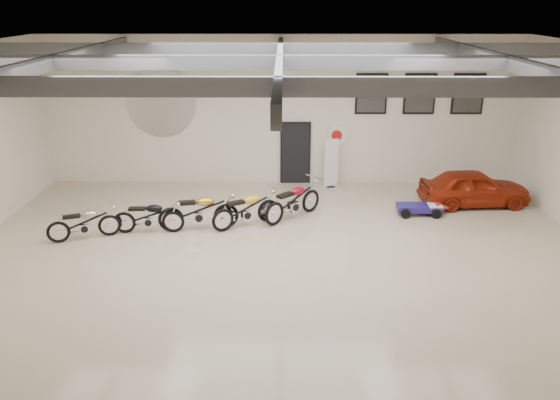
{
  "coord_description": "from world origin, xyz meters",
  "views": [
    {
      "loc": [
        0.09,
        -12.21,
        6.06
      ],
      "look_at": [
        0.0,
        1.2,
        1.1
      ],
      "focal_mm": 35.0,
      "sensor_mm": 36.0,
      "label": 1
    }
  ],
  "objects_px": {
    "motorcycle_silver": "(84,222)",
    "vintage_car": "(474,188)",
    "motorcycle_yellow": "(246,209)",
    "motorcycle_red": "(293,200)",
    "motorcycle_gold": "(198,210)",
    "banner_stand": "(331,162)",
    "motorcycle_black": "(148,216)",
    "go_kart": "(424,205)"
  },
  "relations": [
    {
      "from": "banner_stand",
      "to": "motorcycle_black",
      "type": "height_order",
      "value": "banner_stand"
    },
    {
      "from": "go_kart",
      "to": "motorcycle_gold",
      "type": "bearing_deg",
      "value": -169.58
    },
    {
      "from": "vintage_car",
      "to": "motorcycle_yellow",
      "type": "bearing_deg",
      "value": 99.75
    },
    {
      "from": "motorcycle_yellow",
      "to": "motorcycle_red",
      "type": "relative_size",
      "value": 0.94
    },
    {
      "from": "motorcycle_black",
      "to": "motorcycle_gold",
      "type": "xyz_separation_m",
      "value": [
        1.34,
        0.24,
        0.07
      ]
    },
    {
      "from": "go_kart",
      "to": "vintage_car",
      "type": "bearing_deg",
      "value": 26.42
    },
    {
      "from": "banner_stand",
      "to": "motorcycle_gold",
      "type": "distance_m",
      "value": 5.42
    },
    {
      "from": "motorcycle_red",
      "to": "vintage_car",
      "type": "height_order",
      "value": "vintage_car"
    },
    {
      "from": "motorcycle_silver",
      "to": "motorcycle_yellow",
      "type": "relative_size",
      "value": 0.91
    },
    {
      "from": "motorcycle_red",
      "to": "vintage_car",
      "type": "distance_m",
      "value": 5.75
    },
    {
      "from": "motorcycle_red",
      "to": "banner_stand",
      "type": "bearing_deg",
      "value": 20.7
    },
    {
      "from": "banner_stand",
      "to": "go_kart",
      "type": "bearing_deg",
      "value": -55.51
    },
    {
      "from": "vintage_car",
      "to": "motorcycle_silver",
      "type": "bearing_deg",
      "value": 98.97
    },
    {
      "from": "motorcycle_silver",
      "to": "vintage_car",
      "type": "height_order",
      "value": "vintage_car"
    },
    {
      "from": "banner_stand",
      "to": "motorcycle_silver",
      "type": "relative_size",
      "value": 0.94
    },
    {
      "from": "motorcycle_gold",
      "to": "motorcycle_yellow",
      "type": "bearing_deg",
      "value": -0.57
    },
    {
      "from": "motorcycle_gold",
      "to": "go_kart",
      "type": "relative_size",
      "value": 1.36
    },
    {
      "from": "banner_stand",
      "to": "vintage_car",
      "type": "relative_size",
      "value": 0.52
    },
    {
      "from": "motorcycle_black",
      "to": "motorcycle_red",
      "type": "relative_size",
      "value": 0.88
    },
    {
      "from": "motorcycle_red",
      "to": "go_kart",
      "type": "relative_size",
      "value": 1.35
    },
    {
      "from": "motorcycle_silver",
      "to": "go_kart",
      "type": "distance_m",
      "value": 9.67
    },
    {
      "from": "banner_stand",
      "to": "motorcycle_yellow",
      "type": "relative_size",
      "value": 0.86
    },
    {
      "from": "motorcycle_black",
      "to": "motorcycle_yellow",
      "type": "distance_m",
      "value": 2.67
    },
    {
      "from": "go_kart",
      "to": "vintage_car",
      "type": "distance_m",
      "value": 1.94
    },
    {
      "from": "motorcycle_black",
      "to": "go_kart",
      "type": "relative_size",
      "value": 1.19
    },
    {
      "from": "motorcycle_silver",
      "to": "motorcycle_gold",
      "type": "height_order",
      "value": "motorcycle_gold"
    },
    {
      "from": "motorcycle_silver",
      "to": "motorcycle_gold",
      "type": "distance_m",
      "value": 3.04
    },
    {
      "from": "motorcycle_yellow",
      "to": "motorcycle_silver",
      "type": "bearing_deg",
      "value": 160.8
    },
    {
      "from": "motorcycle_gold",
      "to": "motorcycle_yellow",
      "type": "distance_m",
      "value": 1.31
    },
    {
      "from": "motorcycle_gold",
      "to": "motorcycle_yellow",
      "type": "xyz_separation_m",
      "value": [
        1.29,
        0.23,
        -0.04
      ]
    },
    {
      "from": "motorcycle_gold",
      "to": "motorcycle_red",
      "type": "height_order",
      "value": "motorcycle_gold"
    },
    {
      "from": "banner_stand",
      "to": "motorcycle_yellow",
      "type": "xyz_separation_m",
      "value": [
        -2.67,
        -3.46,
        -0.34
      ]
    },
    {
      "from": "banner_stand",
      "to": "motorcycle_yellow",
      "type": "distance_m",
      "value": 4.39
    },
    {
      "from": "motorcycle_black",
      "to": "vintage_car",
      "type": "height_order",
      "value": "vintage_car"
    },
    {
      "from": "motorcycle_gold",
      "to": "motorcycle_red",
      "type": "xyz_separation_m",
      "value": [
        2.63,
        0.83,
        -0.0
      ]
    },
    {
      "from": "banner_stand",
      "to": "vintage_car",
      "type": "xyz_separation_m",
      "value": [
        4.3,
        -1.71,
        -0.31
      ]
    },
    {
      "from": "motorcycle_gold",
      "to": "go_kart",
      "type": "xyz_separation_m",
      "value": [
        6.53,
        1.15,
        -0.28
      ]
    },
    {
      "from": "motorcycle_black",
      "to": "motorcycle_yellow",
      "type": "relative_size",
      "value": 0.93
    },
    {
      "from": "motorcycle_yellow",
      "to": "go_kart",
      "type": "relative_size",
      "value": 1.28
    },
    {
      "from": "motorcycle_gold",
      "to": "vintage_car",
      "type": "relative_size",
      "value": 0.65
    },
    {
      "from": "motorcycle_silver",
      "to": "motorcycle_black",
      "type": "bearing_deg",
      "value": -5.83
    },
    {
      "from": "motorcycle_gold",
      "to": "motorcycle_red",
      "type": "relative_size",
      "value": 1.01
    }
  ]
}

